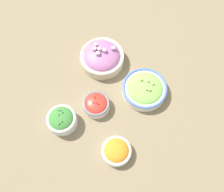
{
  "coord_description": "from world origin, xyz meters",
  "views": [
    {
      "loc": [
        -0.39,
        -0.16,
        0.98
      ],
      "look_at": [
        0.0,
        0.0,
        0.03
      ],
      "focal_mm": 40.0,
      "sensor_mm": 36.0,
      "label": 1
    }
  ],
  "objects_px": {
    "bowl_broccoli": "(62,120)",
    "bowl_cherry_tomatoes": "(96,104)",
    "bowl_red_onion": "(102,57)",
    "bowl_carrots": "(117,151)",
    "bowl_lettuce": "(145,89)"
  },
  "relations": [
    {
      "from": "bowl_cherry_tomatoes",
      "to": "bowl_broccoli",
      "type": "bearing_deg",
      "value": 139.52
    },
    {
      "from": "bowl_lettuce",
      "to": "bowl_carrots",
      "type": "distance_m",
      "value": 0.29
    },
    {
      "from": "bowl_red_onion",
      "to": "bowl_cherry_tomatoes",
      "type": "bearing_deg",
      "value": -163.54
    },
    {
      "from": "bowl_lettuce",
      "to": "bowl_broccoli",
      "type": "distance_m",
      "value": 0.37
    },
    {
      "from": "bowl_red_onion",
      "to": "bowl_broccoli",
      "type": "relative_size",
      "value": 1.65
    },
    {
      "from": "bowl_lettuce",
      "to": "bowl_carrots",
      "type": "height_order",
      "value": "bowl_lettuce"
    },
    {
      "from": "bowl_carrots",
      "to": "bowl_red_onion",
      "type": "bearing_deg",
      "value": 30.37
    },
    {
      "from": "bowl_red_onion",
      "to": "bowl_broccoli",
      "type": "xyz_separation_m",
      "value": [
        -0.33,
        0.04,
        0.0
      ]
    },
    {
      "from": "bowl_red_onion",
      "to": "bowl_cherry_tomatoes",
      "type": "height_order",
      "value": "bowl_red_onion"
    },
    {
      "from": "bowl_red_onion",
      "to": "bowl_cherry_tomatoes",
      "type": "xyz_separation_m",
      "value": [
        -0.21,
        -0.06,
        -0.01
      ]
    },
    {
      "from": "bowl_carrots",
      "to": "bowl_cherry_tomatoes",
      "type": "xyz_separation_m",
      "value": [
        0.15,
        0.15,
        0.0
      ]
    },
    {
      "from": "bowl_broccoli",
      "to": "bowl_cherry_tomatoes",
      "type": "bearing_deg",
      "value": -40.48
    },
    {
      "from": "bowl_lettuce",
      "to": "bowl_broccoli",
      "type": "bearing_deg",
      "value": 134.41
    },
    {
      "from": "bowl_carrots",
      "to": "bowl_broccoli",
      "type": "distance_m",
      "value": 0.25
    },
    {
      "from": "bowl_cherry_tomatoes",
      "to": "bowl_carrots",
      "type": "bearing_deg",
      "value": -134.82
    }
  ]
}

